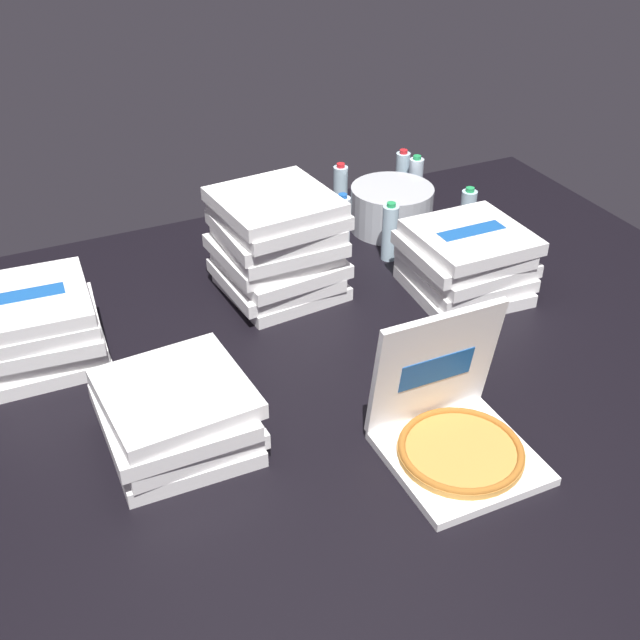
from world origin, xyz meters
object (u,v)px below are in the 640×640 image
open_pizza_box (453,430)px  water_bottle_4 (467,217)px  pizza_stack_right_near (277,245)px  pizza_stack_right_mid (466,261)px  pizza_stack_center_near (177,416)px  water_bottle_5 (342,223)px  water_bottle_2 (402,177)px  water_bottle_1 (415,183)px  ice_bucket (392,208)px  water_bottle_0 (340,191)px  pizza_stack_left_near (35,327)px  water_bottle_3 (390,232)px

open_pizza_box → water_bottle_4: open_pizza_box is taller
pizza_stack_right_near → pizza_stack_right_mid: pizza_stack_right_near is taller
pizza_stack_center_near → water_bottle_5: (0.89, 0.80, 0.02)m
open_pizza_box → water_bottle_5: bearing=78.2°
water_bottle_5 → water_bottle_4: bearing=-18.3°
open_pizza_box → water_bottle_2: (0.66, 1.43, 0.03)m
water_bottle_1 → water_bottle_4: bearing=-87.0°
water_bottle_2 → water_bottle_4: size_ratio=1.00×
ice_bucket → water_bottle_1: (0.19, 0.13, 0.02)m
pizza_stack_right_near → water_bottle_0: pizza_stack_right_near is taller
pizza_stack_left_near → water_bottle_5: size_ratio=1.80×
ice_bucket → water_bottle_4: 0.31m
pizza_stack_left_near → water_bottle_5: 1.19m
open_pizza_box → water_bottle_4: size_ratio=1.70×
water_bottle_1 → water_bottle_5: bearing=-155.0°
ice_bucket → water_bottle_5: size_ratio=1.43×
open_pizza_box → pizza_stack_right_near: (-0.10, 0.96, 0.11)m
pizza_stack_center_near → ice_bucket: bearing=37.5°
pizza_stack_center_near → pizza_stack_left_near: (-0.28, 0.56, 0.02)m
ice_bucket → water_bottle_0: (-0.14, 0.19, 0.02)m
water_bottle_0 → water_bottle_5: bearing=-114.7°
water_bottle_0 → water_bottle_2: bearing=3.9°
pizza_stack_center_near → water_bottle_4: water_bottle_4 is taller
water_bottle_1 → water_bottle_3: (-0.32, -0.35, 0.00)m
pizza_stack_left_near → water_bottle_5: pizza_stack_left_near is taller
water_bottle_2 → water_bottle_3: (-0.30, -0.43, 0.00)m
open_pizza_box → water_bottle_1: (0.68, 1.35, 0.03)m
water_bottle_2 → ice_bucket: bearing=-128.7°
open_pizza_box → pizza_stack_left_near: (-0.93, 0.90, 0.04)m
open_pizza_box → water_bottle_2: size_ratio=1.70×
pizza_stack_left_near → water_bottle_2: size_ratio=1.80×
pizza_stack_center_near → ice_bucket: pizza_stack_center_near is taller
water_bottle_1 → water_bottle_5: same height
water_bottle_2 → open_pizza_box: bearing=-114.9°
pizza_stack_left_near → water_bottle_3: bearing=4.4°
water_bottle_1 → water_bottle_4: (0.02, -0.36, 0.00)m
open_pizza_box → water_bottle_4: bearing=54.7°
open_pizza_box → water_bottle_0: bearing=75.6°
pizza_stack_right_near → water_bottle_5: pizza_stack_right_near is taller
water_bottle_1 → water_bottle_3: 0.47m
water_bottle_1 → water_bottle_4: same height
water_bottle_1 → water_bottle_4: size_ratio=1.00×
pizza_stack_right_mid → ice_bucket: 0.53m
water_bottle_4 → water_bottle_5: same height
water_bottle_3 → pizza_stack_right_near: bearing=-174.8°
water_bottle_5 → water_bottle_1: bearing=25.0°
pizza_stack_center_near → water_bottle_3: 1.21m
pizza_stack_center_near → pizza_stack_left_near: bearing=116.6°
open_pizza_box → water_bottle_4: 1.22m
pizza_stack_right_near → water_bottle_3: bearing=5.2°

